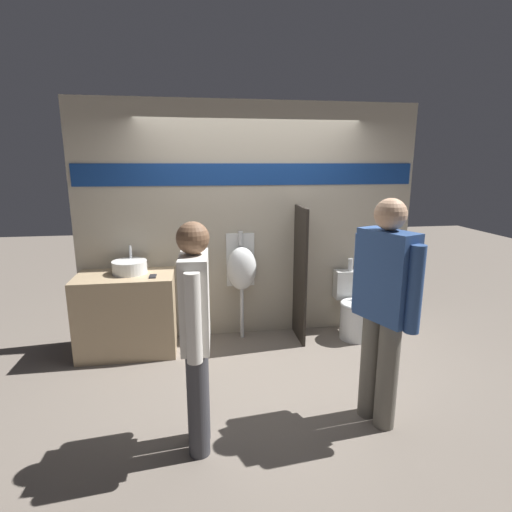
% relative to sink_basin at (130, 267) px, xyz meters
% --- Properties ---
extents(ground_plane, '(16.00, 16.00, 0.00)m').
position_rel_sink_basin_xyz_m(ground_plane, '(1.35, -0.33, -0.94)').
color(ground_plane, '#70665B').
extents(display_wall, '(3.91, 0.07, 2.70)m').
position_rel_sink_basin_xyz_m(display_wall, '(1.35, 0.27, 0.42)').
color(display_wall, '#B2A893').
rests_on(display_wall, ground_plane).
extents(sink_counter, '(1.02, 0.60, 0.87)m').
position_rel_sink_basin_xyz_m(sink_counter, '(-0.05, -0.06, -0.50)').
color(sink_counter, tan).
rests_on(sink_counter, ground_plane).
extents(sink_basin, '(0.36, 0.36, 0.28)m').
position_rel_sink_basin_xyz_m(sink_basin, '(0.00, 0.00, 0.00)').
color(sink_basin, silver).
rests_on(sink_basin, sink_counter).
extents(cell_phone, '(0.07, 0.14, 0.01)m').
position_rel_sink_basin_xyz_m(cell_phone, '(0.26, -0.18, -0.06)').
color(cell_phone, '#232328').
rests_on(cell_phone, sink_counter).
extents(divider_near_counter, '(0.03, 0.50, 1.56)m').
position_rel_sink_basin_xyz_m(divider_near_counter, '(1.88, -0.01, -0.16)').
color(divider_near_counter, '#28231E').
rests_on(divider_near_counter, ground_plane).
extents(urinal_near_counter, '(0.35, 0.26, 1.26)m').
position_rel_sink_basin_xyz_m(urinal_near_counter, '(1.22, 0.12, -0.10)').
color(urinal_near_counter, silver).
rests_on(urinal_near_counter, ground_plane).
extents(toilet, '(0.39, 0.55, 0.91)m').
position_rel_sink_basin_xyz_m(toilet, '(2.54, -0.06, -0.63)').
color(toilet, silver).
rests_on(toilet, ground_plane).
extents(person_in_vest, '(0.35, 0.59, 1.78)m').
position_rel_sink_basin_xyz_m(person_in_vest, '(2.10, -1.62, 0.04)').
color(person_in_vest, '#666056').
rests_on(person_in_vest, ground_plane).
extents(person_with_lanyard, '(0.22, 0.58, 1.66)m').
position_rel_sink_basin_xyz_m(person_with_lanyard, '(0.69, -1.71, -0.02)').
color(person_with_lanyard, '#3D3D42').
rests_on(person_with_lanyard, ground_plane).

